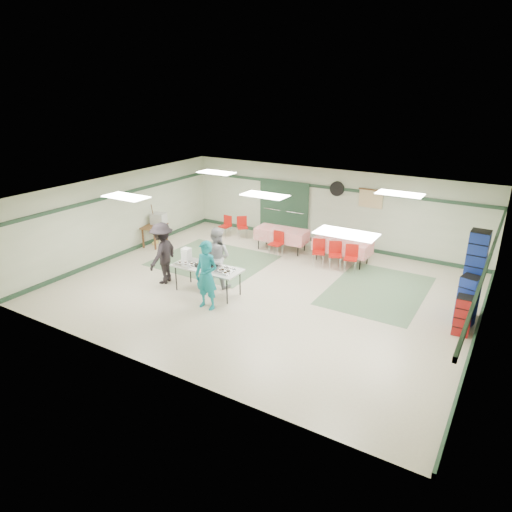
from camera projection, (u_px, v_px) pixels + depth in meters
The scene contains 42 objects.
floor at pixel (264, 288), 12.91m from camera, with size 11.00×11.00×0.00m, color beige.
ceiling at pixel (265, 194), 11.96m from camera, with size 11.00×11.00×0.00m, color silver.
wall_back at pixel (328, 207), 16.04m from camera, with size 11.00×11.00×0.00m, color beige.
wall_front at pixel (148, 308), 8.83m from camera, with size 11.00×11.00×0.00m, color beige.
wall_left at pixel (121, 215), 15.09m from camera, with size 9.00×9.00×0.00m, color beige.
wall_right at pixel (486, 286), 9.78m from camera, with size 9.00×9.00×0.00m, color beige.
trim_back at pixel (329, 188), 15.77m from camera, with size 11.00×0.06×0.10m, color #213D29.
baseboard_back at pixel (326, 242), 16.47m from camera, with size 11.00×0.06×0.12m, color #213D29.
trim_left at pixel (119, 194), 14.83m from camera, with size 9.00×0.06×0.10m, color #213D29.
baseboard_left at pixel (125, 252), 15.53m from camera, with size 9.00×0.06×0.12m, color #213D29.
trim_right at pixel (490, 256), 9.55m from camera, with size 9.00×0.06×0.10m, color #213D29.
baseboard_right at pixel (474, 338), 10.26m from camera, with size 9.00×0.06×0.12m, color #213D29.
green_patch_a at pixel (213, 260), 14.92m from camera, with size 3.50×3.00×0.01m, color #5B7B5A.
green_patch_b at pixel (377, 290), 12.76m from camera, with size 2.50×3.50×0.01m, color #5B7B5A.
double_door_left at pixel (273, 208), 17.16m from camera, with size 0.90×0.06×2.10m, color gray.
double_door_right at pixel (295, 211), 16.70m from camera, with size 0.90×0.06×2.10m, color gray.
door_frame at pixel (284, 209), 16.92m from camera, with size 2.00×0.03×2.15m, color #213D29.
wall_fan at pixel (337, 189), 15.60m from camera, with size 0.50×0.50×0.10m, color black.
scroll_banner at pixel (371, 199), 15.09m from camera, with size 0.80×0.02×0.60m, color #DDC28A.
serving_table at pixel (207, 268), 12.39m from camera, with size 1.98×0.82×0.76m.
sheet_tray_right at pixel (222, 271), 12.11m from camera, with size 0.61×0.46×0.02m, color silver.
sheet_tray_mid at pixel (207, 265), 12.45m from camera, with size 0.63×0.48×0.02m, color silver.
sheet_tray_left at pixel (185, 264), 12.53m from camera, with size 0.54×0.41×0.02m, color silver.
baking_pan at pixel (206, 266), 12.35m from camera, with size 0.52×0.33×0.08m, color black.
foam_box_stack at pixel (186, 255), 12.75m from camera, with size 0.23×0.21×0.37m, color white.
volunteer_teal at pixel (206, 275), 11.48m from camera, with size 0.66×0.43×1.80m, color teal.
volunteer_grey at pixel (217, 257), 12.77m from camera, with size 0.84×0.66×1.74m, color gray.
volunteer_dark at pixel (163, 253), 13.00m from camera, with size 1.16×0.66×1.79m, color black.
dining_table_a at pixel (342, 245), 14.60m from camera, with size 1.85×0.91×0.77m.
dining_table_b at pixel (282, 234), 15.66m from camera, with size 1.82×0.88×0.77m.
chair_a at pixel (335, 252), 14.16m from camera, with size 0.53×0.53×0.86m.
chair_b at pixel (319, 249), 14.44m from camera, with size 0.51×0.51×0.83m.
chair_c at pixel (351, 255), 13.92m from camera, with size 0.47×0.47×0.84m.
chair_d at pixel (277, 241), 15.16m from camera, with size 0.42×0.42×0.85m.
chair_loose_a at pixel (242, 225), 16.98m from camera, with size 0.53×0.53×0.81m.
chair_loose_b at pixel (226, 224), 17.12m from camera, with size 0.41×0.41×0.79m.
crate_stack_blue_a at pixel (473, 275), 10.96m from camera, with size 0.43×0.43×2.23m, color #192D9B.
crate_stack_red at pixel (463, 316), 10.40m from camera, with size 0.36×0.36×0.94m, color maroon.
crate_stack_blue_b at pixel (467, 301), 10.75m from camera, with size 0.39×0.39×1.26m, color #192D9B.
printer_table at pixel (154, 228), 16.09m from camera, with size 0.75×1.02×0.74m.
office_printer at pixel (159, 219), 16.18m from camera, with size 0.48×0.42×0.38m, color #A9A8A4.
broom at pixel (155, 224), 16.18m from camera, with size 0.03×0.03×1.47m, color brown.
Camera 1 is at (5.87, -10.18, 5.43)m, focal length 32.00 mm.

